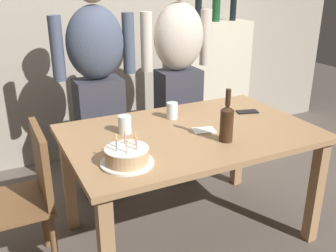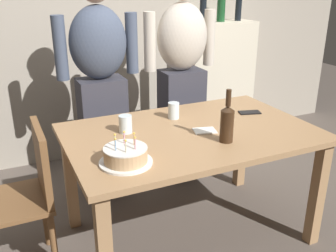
{
  "view_description": "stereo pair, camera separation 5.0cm",
  "coord_description": "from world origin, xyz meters",
  "px_view_note": "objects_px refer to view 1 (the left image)",
  "views": [
    {
      "loc": [
        -1.07,
        -1.87,
        1.61
      ],
      "look_at": [
        -0.2,
        -0.1,
        0.84
      ],
      "focal_mm": 40.88,
      "sensor_mm": 36.0,
      "label": 1
    },
    {
      "loc": [
        -1.03,
        -1.89,
        1.61
      ],
      "look_at": [
        -0.2,
        -0.1,
        0.84
      ],
      "focal_mm": 40.88,
      "sensor_mm": 36.0,
      "label": 2
    }
  ],
  "objects_px": {
    "birthday_cake": "(127,156)",
    "napkin_stack": "(204,130)",
    "person_man_bearded": "(98,85)",
    "water_glass_near": "(125,124)",
    "person_woman_cardigan": "(179,76)",
    "wine_bottle": "(227,122)",
    "cell_phone": "(247,112)",
    "water_glass_far": "(173,110)",
    "dining_chair": "(26,192)"
  },
  "relations": [
    {
      "from": "birthday_cake",
      "to": "napkin_stack",
      "type": "bearing_deg",
      "value": 19.93
    },
    {
      "from": "birthday_cake",
      "to": "person_man_bearded",
      "type": "distance_m",
      "value": 1.05
    },
    {
      "from": "water_glass_near",
      "to": "person_woman_cardigan",
      "type": "xyz_separation_m",
      "value": [
        0.7,
        0.64,
        0.08
      ]
    },
    {
      "from": "water_glass_near",
      "to": "wine_bottle",
      "type": "distance_m",
      "value": 0.6
    },
    {
      "from": "birthday_cake",
      "to": "water_glass_near",
      "type": "xyz_separation_m",
      "value": [
        0.13,
        0.39,
        0.01
      ]
    },
    {
      "from": "birthday_cake",
      "to": "person_woman_cardigan",
      "type": "bearing_deg",
      "value": 51.21
    },
    {
      "from": "cell_phone",
      "to": "napkin_stack",
      "type": "relative_size",
      "value": 1.08
    },
    {
      "from": "birthday_cake",
      "to": "cell_phone",
      "type": "bearing_deg",
      "value": 19.93
    },
    {
      "from": "water_glass_near",
      "to": "napkin_stack",
      "type": "xyz_separation_m",
      "value": [
        0.44,
        -0.18,
        -0.05
      ]
    },
    {
      "from": "water_glass_far",
      "to": "cell_phone",
      "type": "height_order",
      "value": "water_glass_far"
    },
    {
      "from": "birthday_cake",
      "to": "water_glass_near",
      "type": "relative_size",
      "value": 2.52
    },
    {
      "from": "wine_bottle",
      "to": "person_woman_cardigan",
      "type": "xyz_separation_m",
      "value": [
        0.22,
        1.01,
        0.02
      ]
    },
    {
      "from": "water_glass_near",
      "to": "napkin_stack",
      "type": "relative_size",
      "value": 0.81
    },
    {
      "from": "person_man_bearded",
      "to": "cell_phone",
      "type": "bearing_deg",
      "value": 142.32
    },
    {
      "from": "water_glass_far",
      "to": "person_woman_cardigan",
      "type": "distance_m",
      "value": 0.63
    },
    {
      "from": "person_man_bearded",
      "to": "person_woman_cardigan",
      "type": "height_order",
      "value": "same"
    },
    {
      "from": "birthday_cake",
      "to": "person_woman_cardigan",
      "type": "relative_size",
      "value": 0.16
    },
    {
      "from": "napkin_stack",
      "to": "wine_bottle",
      "type": "bearing_deg",
      "value": -79.38
    },
    {
      "from": "birthday_cake",
      "to": "water_glass_far",
      "type": "relative_size",
      "value": 2.51
    },
    {
      "from": "birthday_cake",
      "to": "dining_chair",
      "type": "bearing_deg",
      "value": 143.92
    },
    {
      "from": "birthday_cake",
      "to": "cell_phone",
      "type": "height_order",
      "value": "birthday_cake"
    },
    {
      "from": "napkin_stack",
      "to": "dining_chair",
      "type": "distance_m",
      "value": 1.07
    },
    {
      "from": "water_glass_far",
      "to": "person_woman_cardigan",
      "type": "bearing_deg",
      "value": 58.84
    },
    {
      "from": "water_glass_far",
      "to": "person_man_bearded",
      "type": "relative_size",
      "value": 0.06
    },
    {
      "from": "birthday_cake",
      "to": "wine_bottle",
      "type": "height_order",
      "value": "wine_bottle"
    },
    {
      "from": "napkin_stack",
      "to": "dining_chair",
      "type": "height_order",
      "value": "dining_chair"
    },
    {
      "from": "birthday_cake",
      "to": "person_man_bearded",
      "type": "xyz_separation_m",
      "value": [
        0.16,
        1.03,
        0.09
      ]
    },
    {
      "from": "water_glass_far",
      "to": "dining_chair",
      "type": "relative_size",
      "value": 0.12
    },
    {
      "from": "person_man_bearded",
      "to": "dining_chair",
      "type": "height_order",
      "value": "person_man_bearded"
    },
    {
      "from": "wine_bottle",
      "to": "water_glass_far",
      "type": "bearing_deg",
      "value": 102.29
    },
    {
      "from": "water_glass_near",
      "to": "dining_chair",
      "type": "xyz_separation_m",
      "value": [
        -0.6,
        -0.05,
        -0.28
      ]
    },
    {
      "from": "napkin_stack",
      "to": "cell_phone",
      "type": "bearing_deg",
      "value": 19.92
    },
    {
      "from": "water_glass_near",
      "to": "cell_phone",
      "type": "bearing_deg",
      "value": -1.34
    },
    {
      "from": "cell_phone",
      "to": "birthday_cake",
      "type": "bearing_deg",
      "value": -143.86
    },
    {
      "from": "water_glass_near",
      "to": "cell_phone",
      "type": "relative_size",
      "value": 0.74
    },
    {
      "from": "wine_bottle",
      "to": "cell_phone",
      "type": "xyz_separation_m",
      "value": [
        0.41,
        0.35,
        -0.11
      ]
    },
    {
      "from": "person_woman_cardigan",
      "to": "dining_chair",
      "type": "height_order",
      "value": "person_woman_cardigan"
    },
    {
      "from": "water_glass_far",
      "to": "napkin_stack",
      "type": "height_order",
      "value": "water_glass_far"
    },
    {
      "from": "person_woman_cardigan",
      "to": "person_man_bearded",
      "type": "bearing_deg",
      "value": 0.0
    },
    {
      "from": "birthday_cake",
      "to": "person_man_bearded",
      "type": "relative_size",
      "value": 0.16
    },
    {
      "from": "person_man_bearded",
      "to": "water_glass_far",
      "type": "bearing_deg",
      "value": 122.31
    },
    {
      "from": "cell_phone",
      "to": "person_man_bearded",
      "type": "bearing_deg",
      "value": 158.54
    },
    {
      "from": "napkin_stack",
      "to": "water_glass_near",
      "type": "bearing_deg",
      "value": 157.36
    },
    {
      "from": "water_glass_near",
      "to": "dining_chair",
      "type": "relative_size",
      "value": 0.12
    },
    {
      "from": "wine_bottle",
      "to": "person_man_bearded",
      "type": "height_order",
      "value": "person_man_bearded"
    },
    {
      "from": "napkin_stack",
      "to": "birthday_cake",
      "type": "bearing_deg",
      "value": -160.07
    },
    {
      "from": "birthday_cake",
      "to": "person_man_bearded",
      "type": "bearing_deg",
      "value": 80.94
    },
    {
      "from": "birthday_cake",
      "to": "dining_chair",
      "type": "relative_size",
      "value": 0.31
    },
    {
      "from": "wine_bottle",
      "to": "birthday_cake",
      "type": "bearing_deg",
      "value": -177.68
    },
    {
      "from": "dining_chair",
      "to": "person_man_bearded",
      "type": "bearing_deg",
      "value": 137.52
    }
  ]
}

